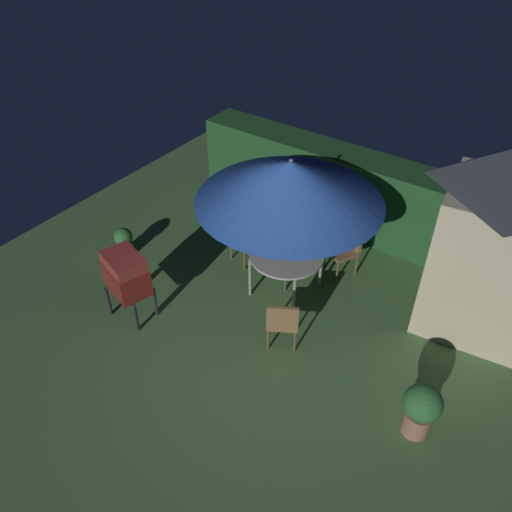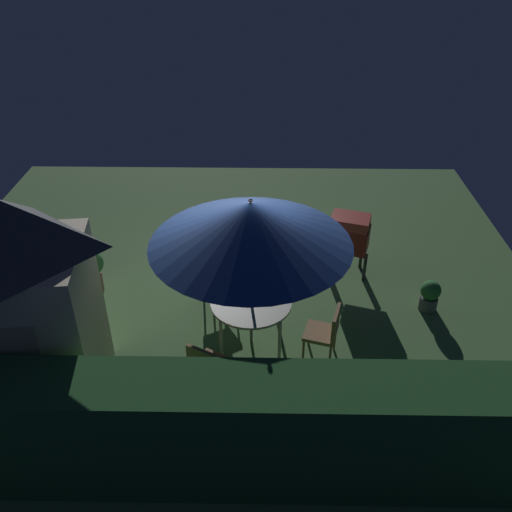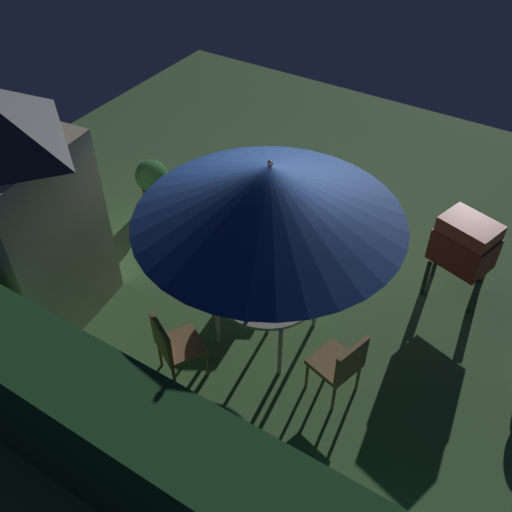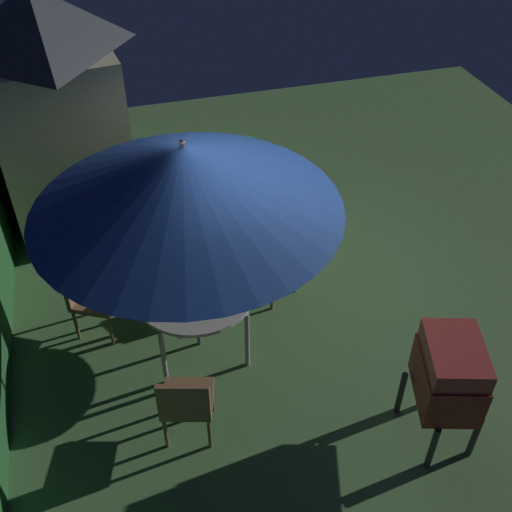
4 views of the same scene
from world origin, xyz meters
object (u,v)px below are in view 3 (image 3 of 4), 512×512
at_px(bbq_grill, 465,244).
at_px(chair_near_shed, 174,344).
at_px(chair_toward_hedge, 269,237).
at_px(patio_umbrella, 269,193).
at_px(patio_table, 268,292).
at_px(chair_far_side, 341,364).
at_px(garden_shed, 5,207).
at_px(potted_plant_by_grill, 152,182).

relative_size(bbq_grill, chair_near_shed, 1.33).
bearing_deg(bbq_grill, chair_near_shed, 52.64).
bearing_deg(chair_toward_hedge, chair_near_shed, 91.47).
relative_size(patio_umbrella, bbq_grill, 2.37).
xyz_separation_m(patio_table, patio_umbrella, (-0.00, -0.00, 1.40)).
bearing_deg(patio_umbrella, chair_near_shed, 62.02).
xyz_separation_m(chair_far_side, chair_toward_hedge, (1.73, -1.39, 0.00)).
relative_size(patio_table, chair_toward_hedge, 1.36).
xyz_separation_m(chair_near_shed, chair_far_side, (-1.68, -0.74, 0.00)).
height_order(garden_shed, chair_near_shed, garden_shed).
distance_m(garden_shed, patio_umbrella, 3.06).
bearing_deg(bbq_grill, chair_far_side, 75.30).
bearing_deg(potted_plant_by_grill, chair_far_side, 157.68).
height_order(chair_near_shed, chair_toward_hedge, same).
relative_size(bbq_grill, potted_plant_by_grill, 1.46).
bearing_deg(potted_plant_by_grill, chair_toward_hedge, 173.99).
relative_size(patio_umbrella, chair_far_side, 3.16).
bearing_deg(garden_shed, chair_toward_hedge, -134.56).
height_order(chair_toward_hedge, potted_plant_by_grill, chair_toward_hedge).
bearing_deg(patio_umbrella, patio_table, 82.87).
bearing_deg(chair_far_side, garden_shed, 11.77).
relative_size(garden_shed, potted_plant_by_grill, 3.73).
bearing_deg(potted_plant_by_grill, patio_umbrella, 155.38).
relative_size(bbq_grill, chair_far_side, 1.33).
bearing_deg(patio_table, chair_toward_hedge, -59.85).
bearing_deg(patio_table, garden_shed, 22.17).
bearing_deg(garden_shed, chair_far_side, -168.23).
distance_m(chair_near_shed, chair_far_side, 1.83).
bearing_deg(chair_near_shed, bbq_grill, -127.36).
bearing_deg(patio_umbrella, chair_far_side, 163.87).
bearing_deg(patio_umbrella, potted_plant_by_grill, -24.62).
bearing_deg(patio_umbrella, garden_shed, 22.17).
height_order(bbq_grill, chair_near_shed, bbq_grill).
bearing_deg(potted_plant_by_grill, patio_table, 155.38).
distance_m(patio_umbrella, bbq_grill, 2.85).
relative_size(patio_table, potted_plant_by_grill, 1.48).
bearing_deg(chair_toward_hedge, patio_table, 120.15).
height_order(patio_umbrella, bbq_grill, patio_umbrella).
relative_size(patio_umbrella, potted_plant_by_grill, 3.46).
bearing_deg(chair_toward_hedge, patio_umbrella, 120.15).
distance_m(patio_umbrella, chair_near_shed, 2.01).
xyz_separation_m(garden_shed, patio_umbrella, (-2.78, -1.13, 0.56)).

